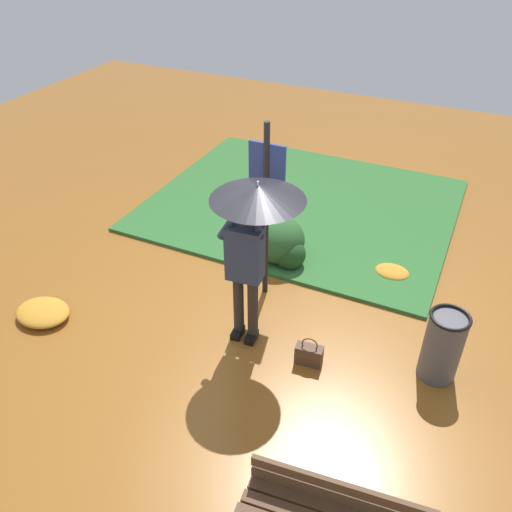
% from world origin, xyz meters
% --- Properties ---
extents(ground_plane, '(18.00, 18.00, 0.00)m').
position_xyz_m(ground_plane, '(0.00, 0.00, 0.00)').
color(ground_plane, brown).
extents(grass_verge, '(4.80, 4.00, 0.05)m').
position_xyz_m(grass_verge, '(-0.51, 3.03, 0.03)').
color(grass_verge, '#2D662D').
rests_on(grass_verge, ground_plane).
extents(person_with_umbrella, '(0.96, 0.96, 2.04)m').
position_xyz_m(person_with_umbrella, '(0.08, -0.12, 1.55)').
color(person_with_umbrella, '#2D2823').
rests_on(person_with_umbrella, ground_plane).
extents(info_sign_post, '(0.44, 0.07, 2.30)m').
position_xyz_m(info_sign_post, '(-0.13, 0.73, 1.44)').
color(info_sign_post, black).
rests_on(info_sign_post, ground_plane).
extents(handbag, '(0.31, 0.17, 0.37)m').
position_xyz_m(handbag, '(0.83, -0.23, 0.13)').
color(handbag, '#4C3323').
rests_on(handbag, ground_plane).
extents(trash_bin, '(0.42, 0.42, 0.83)m').
position_xyz_m(trash_bin, '(2.13, 0.20, 0.42)').
color(trash_bin, '#4C4C51').
rests_on(trash_bin, ground_plane).
extents(shrub_cluster, '(0.79, 0.72, 0.65)m').
position_xyz_m(shrub_cluster, '(-0.22, 1.44, 0.30)').
color(shrub_cluster, '#285628').
rests_on(shrub_cluster, ground_plane).
extents(leaf_pile_near_person, '(0.46, 0.37, 0.10)m').
position_xyz_m(leaf_pile_near_person, '(1.29, 1.77, 0.05)').
color(leaf_pile_near_person, '#C68428').
rests_on(leaf_pile_near_person, ground_plane).
extents(leaf_pile_by_bench, '(0.69, 0.55, 0.15)m').
position_xyz_m(leaf_pile_by_bench, '(-2.38, -0.90, 0.08)').
color(leaf_pile_by_bench, '#C68428').
rests_on(leaf_pile_by_bench, ground_plane).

